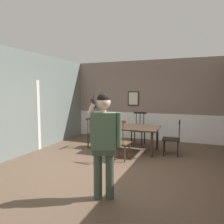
{
  "coord_description": "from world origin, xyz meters",
  "views": [
    {
      "loc": [
        1.78,
        -4.53,
        1.76
      ],
      "look_at": [
        0.2,
        -0.5,
        1.35
      ],
      "focal_mm": 34.64,
      "sensor_mm": 36.0,
      "label": 1
    }
  ],
  "objects": [
    {
      "name": "chair_near_window",
      "position": [
        -0.01,
        2.47,
        0.5
      ],
      "size": [
        0.45,
        0.45,
        1.07
      ],
      "rotation": [
        0.0,
        0.0,
        3.11
      ],
      "color": "black",
      "rests_on": "ground_plane"
    },
    {
      "name": "room_back_partition",
      "position": [
        -0.0,
        3.31,
        1.39
      ],
      "size": [
        5.43,
        0.17,
        2.89
      ],
      "color": "gray",
      "rests_on": "ground_plane"
    },
    {
      "name": "chair_opposite_corner",
      "position": [
        1.19,
        1.56,
        0.47
      ],
      "size": [
        0.49,
        0.49,
        0.97
      ],
      "rotation": [
        0.0,
        0.0,
        1.64
      ],
      "color": "black",
      "rests_on": "ground_plane"
    },
    {
      "name": "person_figure",
      "position": [
        0.41,
        -1.38,
        1.01
      ],
      "size": [
        0.52,
        0.34,
        1.74
      ],
      "rotation": [
        0.0,
        0.0,
        3.48
      ],
      "color": "#3A493A",
      "rests_on": "ground_plane"
    },
    {
      "name": "room_left_partition",
      "position": [
        -2.72,
        0.0,
        1.44
      ],
      "size": [
        0.13,
        6.62,
        2.89
      ],
      "color": "slate",
      "rests_on": "ground_plane"
    },
    {
      "name": "chair_by_doorway",
      "position": [
        -1.19,
        1.53,
        0.46
      ],
      "size": [
        0.46,
        0.46,
        0.94
      ],
      "rotation": [
        0.0,
        0.0,
        4.68
      ],
      "color": "black",
      "rests_on": "ground_plane"
    },
    {
      "name": "chair_at_table_head",
      "position": [
        0.01,
        0.62,
        0.48
      ],
      "size": [
        0.44,
        0.44,
        1.05
      ],
      "rotation": [
        0.0,
        0.0,
        -0.1
      ],
      "color": "#513823",
      "rests_on": "ground_plane"
    },
    {
      "name": "ground_plane",
      "position": [
        0.0,
        0.0,
        0.0
      ],
      "size": [
        7.28,
        7.28,
        0.0
      ],
      "primitive_type": "plane",
      "color": "brown"
    },
    {
      "name": "dining_table",
      "position": [
        0.0,
        1.54,
        0.65
      ],
      "size": [
        1.62,
        1.09,
        0.73
      ],
      "rotation": [
        0.0,
        0.0,
        0.01
      ],
      "color": "#38281E",
      "rests_on": "ground_plane"
    }
  ]
}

